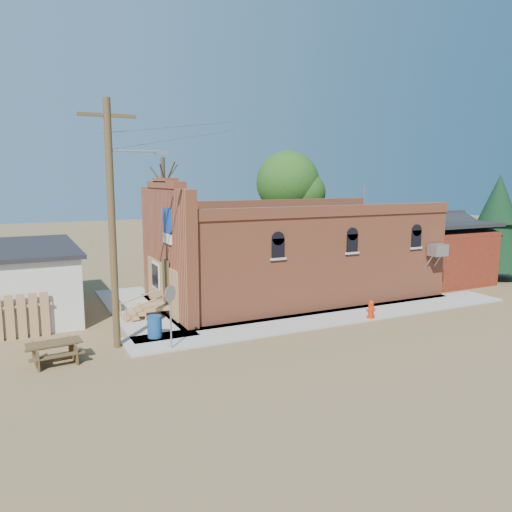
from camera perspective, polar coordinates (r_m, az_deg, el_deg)
name	(u,v)px	position (r m, az deg, el deg)	size (l,w,h in m)	color
ground	(320,327)	(21.46, 7.36, -8.08)	(120.00, 120.00, 0.00)	brown
sidewalk_south	(337,317)	(22.98, 9.28, -6.88)	(19.00, 2.20, 0.08)	#9E9991
sidewalk_west	(139,310)	(24.46, -13.23, -6.04)	(2.60, 10.00, 0.08)	#9E9991
brick_bar	(290,253)	(26.37, 3.91, 0.35)	(16.40, 7.97, 6.30)	#B85B38
red_shed	(430,244)	(32.39, 19.22, 1.34)	(5.40, 6.40, 4.30)	#5D1B10
utility_pole	(113,219)	(18.66, -15.99, 4.05)	(3.12, 0.26, 9.00)	#4B381E
tree_bare_near	(163,183)	(31.26, -10.54, 8.22)	(2.80, 2.80, 7.65)	#4D3F2C
tree_leafy	(288,183)	(35.20, 3.65, 8.35)	(4.40, 4.40, 8.15)	#4D3F2C
evergreen_tree	(497,220)	(34.25, 25.87, 3.75)	(3.60, 3.60, 6.50)	#4D3F2C
fire_hydrant	(371,309)	(22.85, 13.01, -5.95)	(0.47, 0.46, 0.81)	#B6290A
stop_sign	(170,300)	(18.32, -9.78, -4.96)	(0.54, 0.43, 2.36)	#9A9A9F
trash_barrel	(155,327)	(20.02, -11.51, -7.91)	(0.56, 0.56, 0.86)	navy
picnic_table	(54,349)	(18.56, -22.04, -9.86)	(1.86, 1.47, 0.73)	#503920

